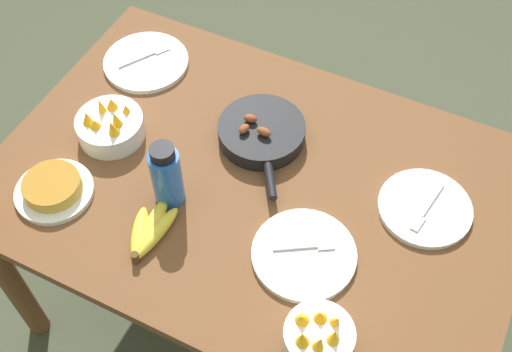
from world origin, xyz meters
TOP-DOWN VIEW (x-y plane):
  - ground_plane at (0.00, 0.00)m, footprint 14.00×14.00m
  - dining_table at (0.00, 0.00)m, footprint 1.43×0.97m
  - banana_bunch at (-0.17, -0.27)m, footprint 0.12×0.21m
  - skillet at (-0.05, 0.15)m, footprint 0.26×0.34m
  - frittata_plate_center at (-0.47, -0.27)m, footprint 0.21×0.21m
  - empty_plate_near_front at (0.44, 0.12)m, footprint 0.25×0.25m
  - empty_plate_far_left at (-0.52, 0.26)m, footprint 0.27×0.27m
  - empty_plate_far_right at (0.21, -0.15)m, footprint 0.27×0.27m
  - fruit_bowl_mango at (-0.45, -0.03)m, footprint 0.19×0.19m
  - fruit_bowl_citrus at (0.33, -0.35)m, footprint 0.16×0.16m
  - water_bottle at (-0.18, -0.15)m, footprint 0.08×0.08m

SIDE VIEW (x-z plane):
  - ground_plane at x=0.00m, z-range 0.00..0.00m
  - dining_table at x=0.00m, z-range 0.27..1.03m
  - empty_plate_far_right at x=0.21m, z-range 0.75..0.77m
  - empty_plate_far_left at x=-0.52m, z-range 0.75..0.77m
  - empty_plate_near_front at x=0.44m, z-range 0.75..0.77m
  - banana_bunch at x=-0.17m, z-range 0.75..0.79m
  - frittata_plate_center at x=-0.47m, z-range 0.75..0.80m
  - skillet at x=-0.05m, z-range 0.74..0.82m
  - fruit_bowl_mango at x=-0.45m, z-range 0.73..0.85m
  - fruit_bowl_citrus at x=0.33m, z-range 0.73..0.85m
  - water_bottle at x=-0.18m, z-range 0.75..0.96m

